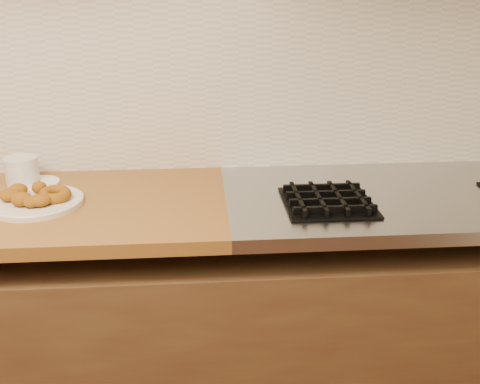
% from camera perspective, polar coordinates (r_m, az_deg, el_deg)
% --- Properties ---
extents(wall_back, '(4.00, 0.02, 2.70)m').
position_cam_1_polar(wall_back, '(1.96, -17.43, 14.83)').
color(wall_back, tan).
rests_on(wall_back, ground).
extents(base_cabinet, '(3.60, 0.60, 0.77)m').
position_cam_1_polar(base_cabinet, '(2.01, -16.27, -14.68)').
color(base_cabinet, '#523B1F').
rests_on(base_cabinet, floor).
extents(stovetop, '(1.30, 0.62, 0.04)m').
position_cam_1_polar(stovetop, '(1.87, 18.80, -0.47)').
color(stovetop, '#9EA0A5').
rests_on(stovetop, base_cabinet).
extents(backsplash, '(3.60, 0.02, 0.60)m').
position_cam_1_polar(backsplash, '(1.97, -17.03, 10.46)').
color(backsplash, beige).
rests_on(backsplash, wall_back).
extents(burner_grates, '(0.91, 0.26, 0.03)m').
position_cam_1_polar(burner_grates, '(1.78, 19.14, -0.48)').
color(burner_grates, black).
rests_on(burner_grates, stovetop).
extents(donut_plate, '(0.27, 0.27, 0.02)m').
position_cam_1_polar(donut_plate, '(1.76, -19.94, -0.99)').
color(donut_plate, beige).
rests_on(donut_plate, butcher_block).
extents(ring_donut, '(0.13, 0.13, 0.04)m').
position_cam_1_polar(ring_donut, '(1.74, -18.29, -0.23)').
color(ring_donut, '#7F4709').
rests_on(ring_donut, donut_plate).
extents(fried_dough_chunks, '(0.17, 0.18, 0.04)m').
position_cam_1_polar(fried_dough_chunks, '(1.74, -20.98, -0.37)').
color(fried_dough_chunks, '#7F4709').
rests_on(fried_dough_chunks, donut_plate).
extents(plastic_tub, '(0.14, 0.14, 0.09)m').
position_cam_1_polar(plastic_tub, '(1.95, -21.28, 2.05)').
color(plastic_tub, silver).
rests_on(plastic_tub, butcher_block).
extents(tub_lid, '(0.14, 0.14, 0.01)m').
position_cam_1_polar(tub_lid, '(1.93, -19.87, 0.86)').
color(tub_lid, silver).
rests_on(tub_lid, butcher_block).
extents(brass_jar_lid, '(0.09, 0.09, 0.01)m').
position_cam_1_polar(brass_jar_lid, '(1.95, -20.66, 0.94)').
color(brass_jar_lid, '#B67528').
rests_on(brass_jar_lid, butcher_block).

